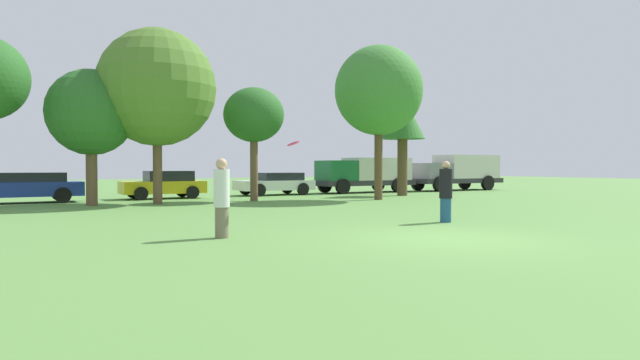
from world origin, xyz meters
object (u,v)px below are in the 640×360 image
person_catcher (446,192)px  parked_car_yellow (164,184)px  tree_4 (379,91)px  parked_car_white (275,183)px  person_thrower (222,198)px  delivery_truck_green (365,173)px  tree_1 (91,113)px  tree_3 (254,116)px  frisbee (293,144)px  parked_car_blue (26,187)px  delivery_truck_grey (457,171)px  tree_2 (157,88)px  tree_5 (403,119)px

person_catcher → parked_car_yellow: person_catcher is taller
tree_4 → parked_car_white: bearing=111.9°
person_thrower → person_catcher: (6.43, 0.09, -0.02)m
parked_car_yellow → delivery_truck_green: (11.73, 0.28, 0.48)m
tree_1 → tree_3: 6.64m
frisbee → parked_car_blue: size_ratio=0.07×
tree_4 → delivery_truck_grey: (10.20, 5.56, -3.75)m
person_thrower → tree_1: bearing=95.4°
person_catcher → tree_1: tree_1 is taller
frisbee → parked_car_blue: (-5.20, 14.60, -1.37)m
tree_2 → delivery_truck_grey: 20.32m
tree_1 → tree_3: (6.62, -0.50, 0.15)m
tree_2 → parked_car_blue: bearing=144.7°
parked_car_white → tree_1: bearing=19.8°
tree_3 → tree_4: tree_4 is taller
person_catcher → delivery_truck_green: delivery_truck_green is taller
tree_3 → parked_car_yellow: size_ratio=1.31×
tree_4 → parked_car_yellow: 11.04m
delivery_truck_green → delivery_truck_grey: 6.88m
frisbee → delivery_truck_green: (12.32, 15.23, -0.89)m
person_thrower → tree_1: 12.06m
person_catcher → tree_1: size_ratio=0.32×
parked_car_white → delivery_truck_grey: 12.66m
tree_1 → delivery_truck_grey: tree_1 is taller
person_thrower → tree_2: tree_2 is taller
parked_car_blue → parked_car_white: (11.75, 0.67, -0.04)m
person_catcher → delivery_truck_grey: size_ratio=0.26×
delivery_truck_green → parked_car_yellow: bearing=0.6°
tree_1 → tree_5: 15.10m
frisbee → delivery_truck_green: size_ratio=0.05×
tree_1 → tree_2: 2.71m
person_catcher → parked_car_yellow: size_ratio=0.44×
person_thrower → parked_car_yellow: size_ratio=0.45×
tree_3 → tree_5: 8.48m
tree_1 → tree_4: bearing=-11.6°
person_thrower → delivery_truck_green: 20.71m
person_thrower → frisbee: size_ratio=5.64×
person_thrower → frisbee: (1.71, -0.00, 1.19)m
frisbee → tree_2: (-0.54, 11.30, 2.67)m
tree_5 → delivery_truck_grey: bearing=25.2°
person_thrower → person_catcher: bearing=0.0°
tree_3 → parked_car_blue: tree_3 is taller
person_catcher → delivery_truck_green: bearing=-117.5°
tree_3 → person_thrower: bearing=-115.6°
tree_5 → delivery_truck_green: size_ratio=0.86×
frisbee → tree_5: 16.77m
parked_car_blue → tree_1: bearing=126.4°
tree_1 → parked_car_white: tree_1 is taller
delivery_truck_grey → frisbee: bearing=36.8°
tree_2 → parked_car_white: (7.09, 3.97, -4.08)m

